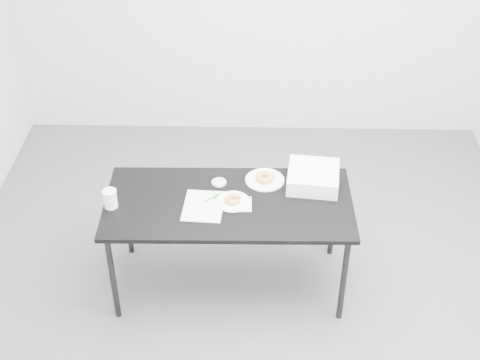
{
  "coord_description": "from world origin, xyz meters",
  "views": [
    {
      "loc": [
        0.02,
        -3.16,
        3.24
      ],
      "look_at": [
        -0.06,
        0.02,
        0.87
      ],
      "focal_mm": 50.0,
      "sensor_mm": 36.0,
      "label": 1
    }
  ],
  "objects_px": {
    "pen": "(214,197)",
    "plate_far": "(265,180)",
    "scorecard": "(203,206)",
    "donut_near": "(233,199)",
    "donut_far": "(265,177)",
    "table": "(229,208)",
    "plate_near": "(233,202)",
    "coffee_cup": "(110,199)",
    "bakery_box": "(313,177)"
  },
  "relations": [
    {
      "from": "scorecard",
      "to": "coffee_cup",
      "type": "bearing_deg",
      "value": -174.37
    },
    {
      "from": "donut_near",
      "to": "table",
      "type": "bearing_deg",
      "value": 168.76
    },
    {
      "from": "plate_near",
      "to": "scorecard",
      "type": "bearing_deg",
      "value": -167.25
    },
    {
      "from": "donut_near",
      "to": "scorecard",
      "type": "bearing_deg",
      "value": -167.25
    },
    {
      "from": "plate_far",
      "to": "donut_far",
      "type": "height_order",
      "value": "donut_far"
    },
    {
      "from": "plate_near",
      "to": "bakery_box",
      "type": "height_order",
      "value": "bakery_box"
    },
    {
      "from": "plate_far",
      "to": "scorecard",
      "type": "bearing_deg",
      "value": -144.18
    },
    {
      "from": "scorecard",
      "to": "pen",
      "type": "relative_size",
      "value": 2.15
    },
    {
      "from": "scorecard",
      "to": "coffee_cup",
      "type": "height_order",
      "value": "coffee_cup"
    },
    {
      "from": "scorecard",
      "to": "pen",
      "type": "bearing_deg",
      "value": 57.7
    },
    {
      "from": "table",
      "to": "plate_far",
      "type": "height_order",
      "value": "plate_far"
    },
    {
      "from": "pen",
      "to": "plate_near",
      "type": "height_order",
      "value": "pen"
    },
    {
      "from": "plate_near",
      "to": "table",
      "type": "bearing_deg",
      "value": 168.76
    },
    {
      "from": "pen",
      "to": "donut_near",
      "type": "bearing_deg",
      "value": -57.86
    },
    {
      "from": "scorecard",
      "to": "pen",
      "type": "distance_m",
      "value": 0.1
    },
    {
      "from": "donut_far",
      "to": "coffee_cup",
      "type": "height_order",
      "value": "coffee_cup"
    },
    {
      "from": "plate_near",
      "to": "donut_far",
      "type": "xyz_separation_m",
      "value": [
        0.2,
        0.23,
        0.02
      ]
    },
    {
      "from": "coffee_cup",
      "to": "table",
      "type": "bearing_deg",
      "value": 5.1
    },
    {
      "from": "pen",
      "to": "donut_near",
      "type": "distance_m",
      "value": 0.13
    },
    {
      "from": "scorecard",
      "to": "donut_near",
      "type": "bearing_deg",
      "value": 16.57
    },
    {
      "from": "donut_near",
      "to": "plate_far",
      "type": "distance_m",
      "value": 0.3
    },
    {
      "from": "table",
      "to": "bakery_box",
      "type": "height_order",
      "value": "bakery_box"
    },
    {
      "from": "table",
      "to": "plate_far",
      "type": "relative_size",
      "value": 6.13
    },
    {
      "from": "table",
      "to": "plate_near",
      "type": "bearing_deg",
      "value": -11.99
    },
    {
      "from": "plate_far",
      "to": "coffee_cup",
      "type": "distance_m",
      "value": 0.98
    },
    {
      "from": "plate_near",
      "to": "donut_far",
      "type": "distance_m",
      "value": 0.3
    },
    {
      "from": "scorecard",
      "to": "coffee_cup",
      "type": "distance_m",
      "value": 0.56
    },
    {
      "from": "table",
      "to": "coffee_cup",
      "type": "bearing_deg",
      "value": -175.65
    },
    {
      "from": "scorecard",
      "to": "pen",
      "type": "xyz_separation_m",
      "value": [
        0.06,
        0.08,
        0.01
      ]
    },
    {
      "from": "plate_near",
      "to": "coffee_cup",
      "type": "xyz_separation_m",
      "value": [
        -0.74,
        -0.06,
        0.06
      ]
    },
    {
      "from": "pen",
      "to": "plate_far",
      "type": "height_order",
      "value": "pen"
    },
    {
      "from": "pen",
      "to": "table",
      "type": "bearing_deg",
      "value": -59.91
    },
    {
      "from": "donut_near",
      "to": "donut_far",
      "type": "distance_m",
      "value": 0.3
    },
    {
      "from": "scorecard",
      "to": "donut_far",
      "type": "xyz_separation_m",
      "value": [
        0.37,
        0.27,
        0.02
      ]
    },
    {
      "from": "coffee_cup",
      "to": "bakery_box",
      "type": "bearing_deg",
      "value": 11.8
    },
    {
      "from": "table",
      "to": "donut_far",
      "type": "bearing_deg",
      "value": 44.44
    },
    {
      "from": "pen",
      "to": "donut_far",
      "type": "distance_m",
      "value": 0.37
    },
    {
      "from": "pen",
      "to": "plate_near",
      "type": "bearing_deg",
      "value": -57.86
    },
    {
      "from": "scorecard",
      "to": "plate_near",
      "type": "height_order",
      "value": "plate_near"
    },
    {
      "from": "table",
      "to": "donut_near",
      "type": "xyz_separation_m",
      "value": [
        0.03,
        -0.01,
        0.08
      ]
    },
    {
      "from": "scorecard",
      "to": "table",
      "type": "bearing_deg",
      "value": 20.61
    },
    {
      "from": "scorecard",
      "to": "donut_near",
      "type": "relative_size",
      "value": 3.07
    },
    {
      "from": "table",
      "to": "plate_near",
      "type": "distance_m",
      "value": 0.06
    },
    {
      "from": "donut_far",
      "to": "plate_far",
      "type": "bearing_deg",
      "value": 0.0
    },
    {
      "from": "donut_near",
      "to": "plate_near",
      "type": "bearing_deg",
      "value": 0.0
    },
    {
      "from": "table",
      "to": "pen",
      "type": "xyz_separation_m",
      "value": [
        -0.09,
        0.04,
        0.06
      ]
    },
    {
      "from": "scorecard",
      "to": "donut_far",
      "type": "bearing_deg",
      "value": 39.64
    },
    {
      "from": "pen",
      "to": "plate_far",
      "type": "bearing_deg",
      "value": -8.19
    },
    {
      "from": "table",
      "to": "plate_far",
      "type": "bearing_deg",
      "value": 44.44
    },
    {
      "from": "plate_far",
      "to": "bakery_box",
      "type": "relative_size",
      "value": 0.79
    }
  ]
}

